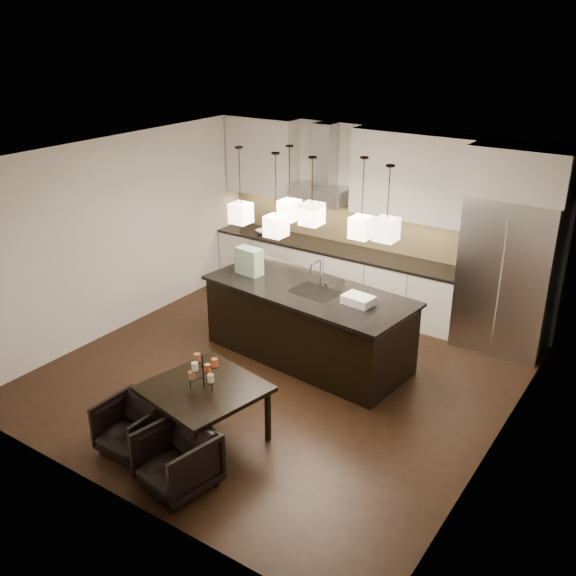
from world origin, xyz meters
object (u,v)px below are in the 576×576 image
Objects in this scene: armchair_left at (132,427)px; armchair_right at (177,460)px; island_body at (308,325)px; dining_table at (206,413)px; refrigerator at (508,275)px.

armchair_right reaches higher than armchair_left.
armchair_left is 0.81m from armchair_right.
island_body is 4.31× the size of armchair_left.
armchair_left is (-0.53, -0.57, -0.05)m from dining_table.
refrigerator is at bearing 74.64° from dining_table.
armchair_left is (-0.45, -2.76, -0.19)m from island_body.
dining_table is (-1.98, -3.96, -0.74)m from refrigerator.
dining_table is 1.75× the size of armchair_left.
armchair_right is (0.79, -0.16, 0.02)m from armchair_left.
dining_table is at bearing 47.56° from armchair_left.
armchair_left is at bearing -121.31° from dining_table.
refrigerator reaches higher than dining_table.
island_body is at bearing 103.13° from dining_table.
dining_table reaches higher than armchair_right.
island_body is 2.94m from armchair_right.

